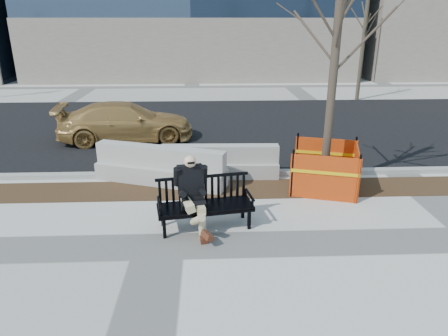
{
  "coord_description": "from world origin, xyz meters",
  "views": [
    {
      "loc": [
        0.92,
        -6.59,
        3.97
      ],
      "look_at": [
        1.26,
        1.3,
        1.05
      ],
      "focal_mm": 32.49,
      "sensor_mm": 36.0,
      "label": 1
    }
  ],
  "objects": [
    {
      "name": "curb",
      "position": [
        0.0,
        3.55,
        0.06
      ],
      "size": [
        60.0,
        0.25,
        0.12
      ],
      "primitive_type": "cube",
      "color": "#9E9B93",
      "rests_on": "ground"
    },
    {
      "name": "bench",
      "position": [
        0.86,
        0.7,
        0.0
      ],
      "size": [
        2.02,
        1.01,
        1.03
      ],
      "primitive_type": null,
      "rotation": [
        0.0,
        0.0,
        0.17
      ],
      "color": "black",
      "rests_on": "ground"
    },
    {
      "name": "seated_man",
      "position": [
        0.6,
        0.71,
        0.0
      ],
      "size": [
        0.82,
        1.18,
        1.51
      ],
      "primitive_type": null,
      "rotation": [
        0.0,
        0.0,
        0.17
      ],
      "color": "black",
      "rests_on": "ground"
    },
    {
      "name": "mulch_strip",
      "position": [
        0.0,
        2.6,
        0.0
      ],
      "size": [
        40.0,
        1.2,
        0.02
      ],
      "primitive_type": "cube",
      "color": "#47301C",
      "rests_on": "ground"
    },
    {
      "name": "far_tree_right",
      "position": [
        8.72,
        14.06,
        0.0
      ],
      "size": [
        2.45,
        2.45,
        5.73
      ],
      "primitive_type": null,
      "rotation": [
        0.0,
        0.0,
        0.17
      ],
      "color": "#4B4030",
      "rests_on": "ground"
    },
    {
      "name": "jersey_barrier_right",
      "position": [
        1.24,
        3.48,
        0.0
      ],
      "size": [
        3.09,
        0.7,
        0.88
      ],
      "primitive_type": null,
      "rotation": [
        0.0,
        0.0,
        -0.03
      ],
      "color": "#A7A49C",
      "rests_on": "ground"
    },
    {
      "name": "jersey_barrier_left",
      "position": [
        -0.28,
        3.11,
        0.0
      ],
      "size": [
        3.45,
        1.78,
        0.98
      ],
      "primitive_type": null,
      "rotation": [
        0.0,
        0.0,
        -0.34
      ],
      "color": "#ABA8A0",
      "rests_on": "ground"
    },
    {
      "name": "sedan",
      "position": [
        -1.85,
        7.05,
        0.0
      ],
      "size": [
        4.69,
        2.38,
        1.31
      ],
      "primitive_type": "imported",
      "rotation": [
        0.0,
        0.0,
        1.7
      ],
      "color": "#AC8040",
      "rests_on": "ground"
    },
    {
      "name": "ground",
      "position": [
        0.0,
        0.0,
        0.0
      ],
      "size": [
        120.0,
        120.0,
        0.0
      ],
      "primitive_type": "plane",
      "color": "beige",
      "rests_on": "ground"
    },
    {
      "name": "asphalt_street",
      "position": [
        0.0,
        8.8,
        0.0
      ],
      "size": [
        60.0,
        10.4,
        0.01
      ],
      "primitive_type": "cube",
      "color": "black",
      "rests_on": "ground"
    },
    {
      "name": "tree_fence",
      "position": [
        3.79,
        2.6,
        0.0
      ],
      "size": [
        2.9,
        2.9,
        5.85
      ],
      "primitive_type": null,
      "rotation": [
        0.0,
        0.0,
        -0.28
      ],
      "color": "#E54A10",
      "rests_on": "ground"
    }
  ]
}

